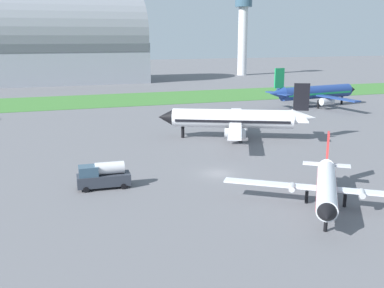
# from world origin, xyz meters

# --- Properties ---
(ground_plane) EXTENTS (600.00, 600.00, 0.00)m
(ground_plane) POSITION_xyz_m (0.00, 0.00, 0.00)
(ground_plane) COLOR slate
(grass_taxiway_strip) EXTENTS (360.00, 28.00, 0.08)m
(grass_taxiway_strip) POSITION_xyz_m (0.00, 77.30, 0.04)
(grass_taxiway_strip) COLOR #3D7533
(grass_taxiway_strip) RESTS_ON ground_plane
(airplane_parked_jet_far) EXTENTS (29.48, 29.95, 10.60)m
(airplane_parked_jet_far) POSITION_xyz_m (46.69, 47.18, 3.82)
(airplane_parked_jet_far) COLOR navy
(airplane_parked_jet_far) RESTS_ON ground_plane
(airplane_midfield_jet) EXTENTS (27.24, 27.36, 10.33)m
(airplane_midfield_jet) POSITION_xyz_m (10.97, 18.85, 3.72)
(airplane_midfield_jet) COLOR white
(airplane_midfield_jet) RESTS_ON ground_plane
(airplane_foreground_turboprop) EXTENTS (19.49, 17.17, 6.83)m
(airplane_foreground_turboprop) POSITION_xyz_m (6.54, -15.31, 2.50)
(airplane_foreground_turboprop) COLOR silver
(airplane_foreground_turboprop) RESTS_ON ground_plane
(fuel_truck_midfield) EXTENTS (6.61, 2.91, 3.29)m
(fuel_truck_midfield) POSITION_xyz_m (-15.84, -0.86, 1.58)
(fuel_truck_midfield) COLOR #2D333D
(fuel_truck_midfield) RESTS_ON ground_plane
(hangar_distant) EXTENTS (61.92, 31.41, 34.36)m
(hangar_distant) POSITION_xyz_m (-10.94, 135.11, 15.23)
(hangar_distant) COLOR #9399A3
(hangar_distant) RESTS_ON ground_plane
(control_tower) EXTENTS (8.00, 8.00, 35.59)m
(control_tower) POSITION_xyz_m (70.80, 144.20, 21.05)
(control_tower) COLOR silver
(control_tower) RESTS_ON ground_plane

